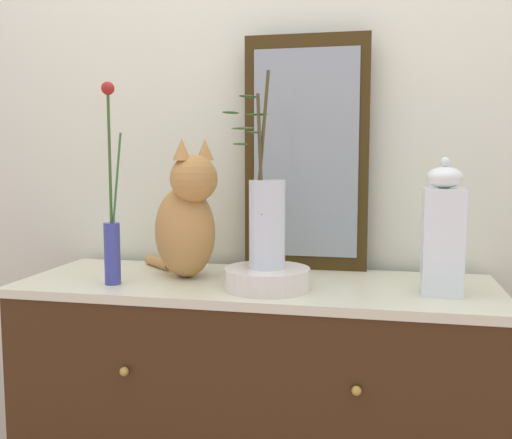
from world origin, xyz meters
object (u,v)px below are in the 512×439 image
at_px(sideboard, 256,432).
at_px(mirror_leaning, 306,154).
at_px(cat_sitting, 187,219).
at_px(bowl_porcelain, 267,278).
at_px(vase_slim_green, 112,230).
at_px(vase_glass_clear, 266,219).
at_px(jar_lidded_porcelain, 443,232).

height_order(sideboard, mirror_leaning, mirror_leaning).
distance_m(sideboard, cat_sitting, 0.66).
bearing_deg(bowl_porcelain, sideboard, 119.87).
bearing_deg(vase_slim_green, cat_sitting, 36.46).
height_order(cat_sitting, vase_slim_green, vase_slim_green).
xyz_separation_m(cat_sitting, bowl_porcelain, (0.26, -0.10, -0.14)).
height_order(sideboard, cat_sitting, cat_sitting).
bearing_deg(cat_sitting, vase_slim_green, -143.54).
bearing_deg(cat_sitting, sideboard, -3.58).
bearing_deg(vase_glass_clear, mirror_leaning, 77.43).
xyz_separation_m(vase_slim_green, bowl_porcelain, (0.44, 0.03, -0.13)).
bearing_deg(vase_slim_green, vase_glass_clear, 4.18).
bearing_deg(sideboard, jar_lidded_porcelain, -5.42).
bearing_deg(vase_glass_clear, vase_slim_green, -175.82).
bearing_deg(jar_lidded_porcelain, sideboard, 174.58).
height_order(mirror_leaning, cat_sitting, mirror_leaning).
distance_m(bowl_porcelain, vase_glass_clear, 0.16).
bearing_deg(jar_lidded_porcelain, vase_glass_clear, -175.42).
relative_size(bowl_porcelain, vase_glass_clear, 0.44).
bearing_deg(sideboard, mirror_leaning, 62.54).
xyz_separation_m(sideboard, vase_slim_green, (-0.39, -0.12, 0.61)).
bearing_deg(vase_slim_green, mirror_leaning, 33.78).
bearing_deg(vase_slim_green, jar_lidded_porcelain, 4.39).
distance_m(mirror_leaning, cat_sitting, 0.43).
distance_m(vase_slim_green, bowl_porcelain, 0.46).
height_order(cat_sitting, jar_lidded_porcelain, cat_sitting).
bearing_deg(mirror_leaning, sideboard, -117.46).
xyz_separation_m(sideboard, jar_lidded_porcelain, (0.51, -0.05, 0.62)).
xyz_separation_m(vase_slim_green, vase_glass_clear, (0.43, 0.03, 0.04)).
distance_m(sideboard, mirror_leaning, 0.86).
relative_size(vase_slim_green, jar_lidded_porcelain, 1.57).
height_order(bowl_porcelain, vase_glass_clear, vase_glass_clear).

